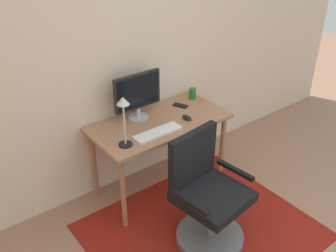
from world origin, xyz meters
TOP-DOWN VIEW (x-y plane):
  - wall_back at (0.00, 2.20)m, footprint 6.00×0.10m
  - area_rug at (0.04, 1.12)m, footprint 1.75×1.49m
  - desk at (0.13, 1.82)m, footprint 1.23×0.62m
  - monitor at (0.01, 1.99)m, footprint 0.45×0.18m
  - keyboard at (-0.01, 1.66)m, footprint 0.43×0.13m
  - computer_mouse at (0.34, 1.71)m, footprint 0.06×0.10m
  - coffee_cup at (0.65, 2.00)m, footprint 0.07×0.07m
  - cell_phone at (0.45, 1.94)m, footprint 0.12×0.16m
  - desk_lamp at (-0.32, 1.67)m, footprint 0.11×0.11m
  - office_chair at (0.03, 1.08)m, footprint 0.62×0.56m

SIDE VIEW (x-z plane):
  - area_rug at x=0.04m, z-range 0.00..0.01m
  - office_chair at x=0.03m, z-range -0.08..0.84m
  - desk at x=0.13m, z-range 0.28..1.00m
  - cell_phone at x=0.45m, z-range 0.72..0.73m
  - keyboard at x=-0.01m, z-range 0.72..0.74m
  - computer_mouse at x=0.34m, z-range 0.72..0.75m
  - coffee_cup at x=0.65m, z-range 0.72..0.83m
  - monitor at x=0.01m, z-range 0.75..1.17m
  - desk_lamp at x=-0.32m, z-range 0.80..1.23m
  - wall_back at x=0.00m, z-range 0.00..2.60m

